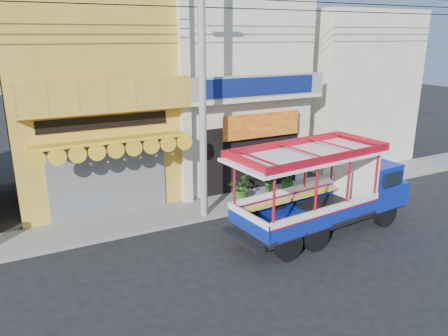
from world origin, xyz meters
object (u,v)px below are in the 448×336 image
Objects in this scene: potted_plant_b at (269,181)px; potted_plant_a at (240,187)px; songthaew_truck at (333,188)px; potted_plant_c at (288,179)px; utility_pole at (206,79)px.

potted_plant_a is at bearing 77.29° from potted_plant_b.
songthaew_truck reaches higher than potted_plant_a.
songthaew_truck is 7.20× the size of potted_plant_b.
potted_plant_b is 0.88m from potted_plant_c.
songthaew_truck reaches higher than potted_plant_c.
utility_pole is 5.61m from potted_plant_b.
songthaew_truck is 6.08× the size of potted_plant_a.
potted_plant_a is at bearing 21.05° from utility_pole.
potted_plant_c is at bearing 11.17° from utility_pole.
potted_plant_b is (1.58, 0.32, -0.09)m from potted_plant_a.
songthaew_truck is 7.29× the size of potted_plant_c.
utility_pole is 24.79× the size of potted_plant_a.
utility_pole is 4.08× the size of songthaew_truck.
potted_plant_a is (1.71, 0.66, -4.35)m from utility_pole.
potted_plant_a is 1.19× the size of potted_plant_b.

